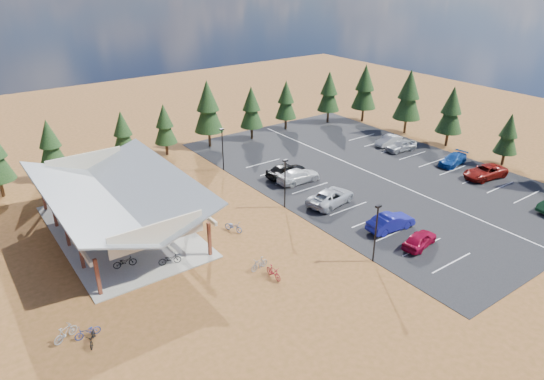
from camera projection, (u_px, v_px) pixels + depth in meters
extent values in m
plane|color=brown|center=(254.00, 230.00, 44.51)|extent=(140.00, 140.00, 0.00)
cube|color=black|center=(372.00, 173.00, 56.52)|extent=(27.00, 44.00, 0.04)
cube|color=gray|center=(121.00, 230.00, 44.34)|extent=(10.60, 18.60, 0.10)
cube|color=brown|center=(98.00, 277.00, 35.07)|extent=(0.25, 0.25, 3.00)
cube|color=brown|center=(81.00, 252.00, 38.15)|extent=(0.25, 0.25, 3.00)
cube|color=brown|center=(66.00, 230.00, 41.24)|extent=(0.25, 0.25, 3.00)
cube|color=brown|center=(54.00, 212.00, 44.33)|extent=(0.25, 0.25, 3.00)
cube|color=brown|center=(43.00, 196.00, 47.42)|extent=(0.25, 0.25, 3.00)
cube|color=brown|center=(209.00, 239.00, 39.95)|extent=(0.25, 0.25, 3.00)
cube|color=brown|center=(186.00, 219.00, 43.03)|extent=(0.25, 0.25, 3.00)
cube|color=brown|center=(166.00, 202.00, 46.12)|extent=(0.25, 0.25, 3.00)
cube|color=brown|center=(149.00, 187.00, 49.21)|extent=(0.25, 0.25, 3.00)
cube|color=brown|center=(133.00, 174.00, 52.30)|extent=(0.25, 0.25, 3.00)
cube|color=beige|center=(58.00, 216.00, 40.40)|extent=(0.22, 18.00, 0.35)
cube|color=beige|center=(169.00, 187.00, 45.70)|extent=(0.22, 18.00, 0.35)
cube|color=slate|center=(82.00, 200.00, 41.13)|extent=(5.85, 19.40, 2.13)
cube|color=slate|center=(147.00, 183.00, 44.21)|extent=(5.85, 19.40, 2.13)
cube|color=beige|center=(157.00, 234.00, 36.09)|extent=(7.50, 0.15, 1.80)
cube|color=beige|center=(85.00, 162.00, 49.33)|extent=(7.50, 0.15, 1.80)
cylinder|color=black|center=(375.00, 235.00, 38.76)|extent=(0.14, 0.14, 5.00)
cube|color=black|center=(378.00, 206.00, 37.68)|extent=(0.50, 0.25, 0.18)
cylinder|color=black|center=(285.00, 185.00, 47.58)|extent=(0.14, 0.14, 5.00)
cube|color=black|center=(285.00, 161.00, 46.51)|extent=(0.50, 0.25, 0.18)
cylinder|color=black|center=(223.00, 150.00, 56.41)|extent=(0.14, 0.14, 5.00)
cube|color=black|center=(222.00, 129.00, 55.33)|extent=(0.50, 0.25, 0.18)
cylinder|color=#4F3A1C|center=(195.00, 226.00, 44.24)|extent=(0.60, 0.60, 0.90)
cylinder|color=#4F3A1C|center=(194.00, 220.00, 45.21)|extent=(0.60, 0.60, 0.90)
cylinder|color=#382314|center=(2.00, 188.00, 50.58)|extent=(0.36, 0.36, 1.92)
cylinder|color=#382314|center=(56.00, 172.00, 54.59)|extent=(0.36, 0.36, 1.72)
cone|color=black|center=(51.00, 148.00, 53.36)|extent=(3.04, 3.04, 4.14)
cone|color=black|center=(48.00, 133.00, 52.63)|extent=(2.35, 2.35, 3.10)
cylinder|color=#382314|center=(126.00, 158.00, 58.90)|extent=(0.36, 0.36, 1.62)
cone|color=black|center=(123.00, 136.00, 57.74)|extent=(2.85, 2.85, 3.89)
cone|color=black|center=(121.00, 123.00, 57.06)|extent=(2.21, 2.21, 2.92)
cylinder|color=#382314|center=(167.00, 148.00, 61.89)|extent=(0.36, 0.36, 1.62)
cone|color=black|center=(165.00, 128.00, 60.74)|extent=(2.84, 2.84, 3.88)
cone|color=black|center=(164.00, 115.00, 60.05)|extent=(2.20, 2.20, 2.91)
cylinder|color=#382314|center=(210.00, 139.00, 64.56)|extent=(0.36, 0.36, 2.17)
cone|color=black|center=(208.00, 112.00, 63.00)|extent=(3.82, 3.82, 5.21)
cone|color=black|center=(207.00, 95.00, 62.09)|extent=(2.95, 2.95, 3.91)
cylinder|color=#382314|center=(252.00, 133.00, 67.47)|extent=(0.36, 0.36, 1.81)
cone|color=black|center=(251.00, 111.00, 66.17)|extent=(3.18, 3.18, 4.34)
cone|color=black|center=(251.00, 98.00, 65.41)|extent=(2.46, 2.46, 3.26)
cylinder|color=#382314|center=(286.00, 123.00, 71.48)|extent=(0.36, 0.36, 1.76)
cone|color=black|center=(286.00, 103.00, 70.21)|extent=(3.10, 3.10, 4.23)
cone|color=black|center=(286.00, 91.00, 69.47)|extent=(2.40, 2.40, 3.17)
cylinder|color=#382314|center=(328.00, 116.00, 74.58)|extent=(0.36, 0.36, 1.92)
cone|color=black|center=(329.00, 95.00, 73.21)|extent=(3.38, 3.38, 4.61)
cone|color=black|center=(329.00, 83.00, 72.40)|extent=(2.61, 2.61, 3.46)
cylinder|color=#382314|center=(503.00, 158.00, 58.78)|extent=(0.36, 0.36, 1.56)
cone|color=black|center=(508.00, 138.00, 57.66)|extent=(2.74, 2.74, 3.74)
cone|color=black|center=(510.00, 125.00, 57.01)|extent=(2.12, 2.12, 2.80)
cylinder|color=#382314|center=(447.00, 139.00, 64.89)|extent=(0.36, 0.36, 1.96)
cone|color=black|center=(451.00, 114.00, 63.49)|extent=(3.45, 3.45, 4.70)
cone|color=black|center=(453.00, 100.00, 62.66)|extent=(2.67, 2.67, 3.53)
cylinder|color=#382314|center=(405.00, 125.00, 69.77)|extent=(0.36, 0.36, 2.23)
cone|color=black|center=(408.00, 100.00, 68.17)|extent=(3.92, 3.92, 5.34)
cone|color=black|center=(410.00, 84.00, 67.23)|extent=(3.03, 3.03, 4.01)
cylinder|color=#382314|center=(363.00, 114.00, 75.18)|extent=(0.36, 0.36, 2.13)
cone|color=black|center=(364.00, 91.00, 73.65)|extent=(3.75, 3.75, 5.11)
cone|color=black|center=(366.00, 77.00, 72.75)|extent=(2.90, 2.90, 3.83)
imported|color=black|center=(125.00, 262.00, 38.66)|extent=(1.94, 0.97, 0.98)
imported|color=gray|center=(120.00, 236.00, 42.39)|extent=(1.62, 0.49, 0.97)
imported|color=navy|center=(77.00, 228.00, 43.57)|extent=(1.94, 0.78, 1.00)
imported|color=maroon|center=(88.00, 200.00, 48.63)|extent=(1.87, 0.75, 1.09)
imported|color=black|center=(170.00, 259.00, 39.03)|extent=(1.93, 1.13, 0.96)
imported|color=#A0A2A8|center=(163.00, 222.00, 44.68)|extent=(1.72, 1.00, 1.00)
imported|color=navy|center=(132.00, 202.00, 48.36)|extent=(1.87, 0.91, 0.94)
imported|color=maroon|center=(115.00, 202.00, 48.57)|extent=(1.52, 0.50, 0.90)
imported|color=black|center=(92.00, 338.00, 31.00)|extent=(1.21, 1.78, 0.89)
imported|color=gray|center=(65.00, 333.00, 31.25)|extent=(1.85, 1.17, 1.08)
imported|color=navy|center=(88.00, 332.00, 31.50)|extent=(1.69, 0.62, 0.88)
imported|color=maroon|center=(274.00, 272.00, 37.44)|extent=(0.53, 1.79, 1.07)
imported|color=gray|center=(259.00, 264.00, 38.51)|extent=(1.79, 0.75, 1.04)
imported|color=#264C94|center=(233.00, 226.00, 44.07)|extent=(1.31, 1.98, 0.98)
imported|color=maroon|center=(420.00, 239.00, 41.56)|extent=(4.21, 2.35, 1.35)
imported|color=navy|center=(391.00, 222.00, 44.16)|extent=(4.85, 2.04, 1.56)
imported|color=#B6B8BE|center=(331.00, 197.00, 48.93)|extent=(6.01, 3.60, 1.56)
imported|color=silver|center=(298.00, 176.00, 53.92)|extent=(5.27, 2.32, 1.50)
imported|color=black|center=(286.00, 170.00, 55.14)|extent=(4.93, 2.16, 1.65)
imported|color=maroon|center=(485.00, 172.00, 54.98)|extent=(5.63, 3.19, 1.48)
imported|color=navy|center=(453.00, 160.00, 58.65)|extent=(4.78, 2.49, 1.32)
imported|color=#9C9FA3|center=(401.00, 145.00, 63.04)|extent=(4.47, 2.24, 1.46)
imported|color=#B8B8B8|center=(389.00, 140.00, 65.02)|extent=(4.06, 1.42, 1.34)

